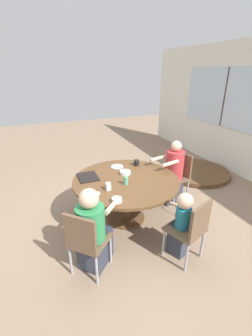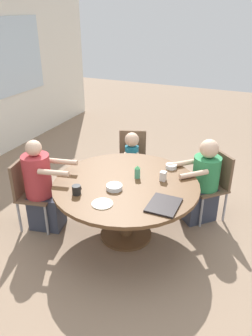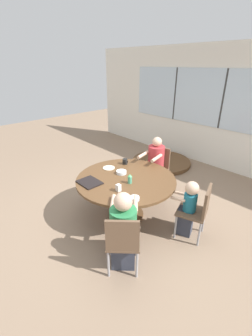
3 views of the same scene
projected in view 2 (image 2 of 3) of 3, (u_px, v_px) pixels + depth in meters
ground_plane at (126, 235)px, 3.87m from camera, size 16.00×16.00×0.00m
dining_table at (126, 192)px, 3.61m from camera, size 1.59×1.59×0.71m
chair_for_woman_green_shirt at (29, 188)px, 3.85m from camera, size 0.48×0.48×0.85m
chair_for_man_blue_shirt at (214, 180)px, 4.03m from camera, size 0.57×0.57×0.85m
chair_for_toddler at (132, 155)px, 4.69m from camera, size 0.51×0.51×0.85m
person_woman_green_shirt at (42, 190)px, 3.82m from camera, size 0.43×0.62×1.12m
person_man_blue_shirt at (202, 185)px, 3.99m from camera, size 0.64×0.64×1.06m
person_toddler at (132, 164)px, 4.58m from camera, size 0.38×0.29×0.90m
food_tray_dark at (164, 205)px, 3.14m from camera, size 0.36×0.29×0.02m
coffee_mug at (77, 190)px, 3.32m from camera, size 0.10×0.09×0.10m
sippy_cup at (137, 172)px, 3.63m from camera, size 0.07×0.07×0.15m
milk_carton_small at (163, 176)px, 3.58m from camera, size 0.06×0.06×0.11m
bowl_white_shallow at (114, 187)px, 3.42m from camera, size 0.17×0.17×0.05m
bowl_cereal at (171, 166)px, 3.86m from camera, size 0.13×0.13×0.05m
plate_tortillas at (102, 204)px, 3.17m from camera, size 0.21×0.21×0.01m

